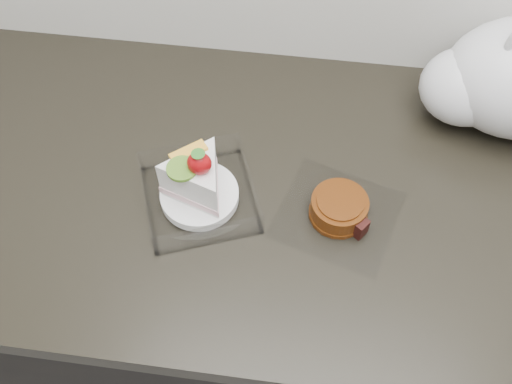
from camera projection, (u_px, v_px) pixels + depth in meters
name	position (u px, v px, depth m)	size (l,w,h in m)	color
counter	(337.00, 303.00, 1.30)	(2.04, 0.64, 0.90)	black
cake_tray	(198.00, 187.00, 0.90)	(0.22, 0.22, 0.14)	white
mooncake_wrap	(339.00, 210.00, 0.90)	(0.22, 0.21, 0.04)	white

